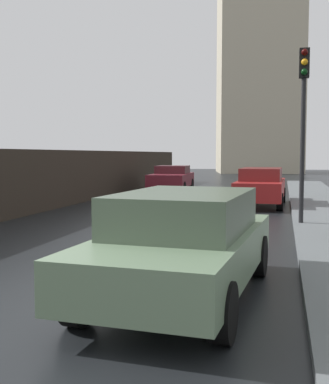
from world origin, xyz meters
TOP-DOWN VIEW (x-y plane):
  - car_red_near_kerb at (2.90, 14.03)m, footprint 1.85×4.55m
  - car_green_mid_road at (2.41, 1.68)m, footprint 2.16×4.59m
  - car_maroon_far_ahead at (-1.92, 19.84)m, footprint 2.03×4.24m
  - traffic_light at (4.19, 8.59)m, footprint 0.26×0.39m
  - distant_tower at (0.94, 48.89)m, footprint 9.83×9.79m

SIDE VIEW (x-z plane):
  - car_maroon_far_ahead at x=-1.92m, z-range 0.04..1.40m
  - car_red_near_kerb at x=2.90m, z-range 0.04..1.48m
  - car_green_mid_road at x=2.41m, z-range 0.04..1.49m
  - traffic_light at x=4.19m, z-range 1.01..5.57m
  - distant_tower at x=0.94m, z-range -2.23..27.77m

